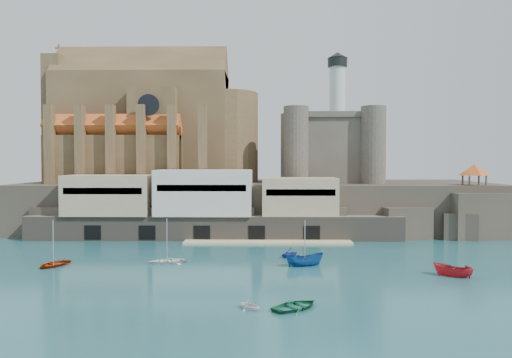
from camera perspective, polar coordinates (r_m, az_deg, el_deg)
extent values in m
plane|color=#194C54|center=(72.27, -0.11, -9.62)|extent=(300.00, 300.00, 0.00)
cube|color=#2B2620|center=(111.20, 0.21, -2.93)|extent=(100.00, 34.00, 10.00)
cube|color=#2B2620|center=(102.71, -21.68, -4.60)|extent=(9.00, 5.00, 6.00)
cube|color=#2B2620|center=(97.75, -12.94, -4.84)|extent=(9.00, 5.00, 6.00)
cube|color=#2B2620|center=(95.18, -2.91, -4.98)|extent=(9.00, 5.00, 6.00)
cube|color=#2B2620|center=(95.61, 7.35, -4.96)|extent=(9.00, 5.00, 6.00)
cube|color=#2B2620|center=(98.73, 16.64, -4.81)|extent=(9.00, 5.00, 6.00)
cube|color=#685E53|center=(94.53, -4.77, -5.49)|extent=(70.00, 6.00, 4.50)
cube|color=#CCBE88|center=(89.95, 1.35, -7.22)|extent=(30.00, 4.00, 0.40)
cube|color=black|center=(96.45, -18.14, -5.82)|extent=(3.00, 0.40, 2.60)
cube|color=black|center=(93.71, -12.31, -6.00)|extent=(3.00, 0.40, 2.60)
cube|color=black|center=(91.98, -6.20, -6.11)|extent=(3.00, 0.40, 2.60)
cube|color=black|center=(91.31, 0.08, -6.16)|extent=(3.00, 0.40, 2.60)
cube|color=black|center=(91.74, 6.37, -6.13)|extent=(3.00, 0.40, 2.60)
cube|color=tan|center=(98.87, -16.35, -1.74)|extent=(16.00, 9.00, 7.50)
cube|color=beige|center=(95.11, -5.93, -1.51)|extent=(18.00, 9.00, 8.50)
cube|color=tan|center=(94.76, 4.96, -1.98)|extent=(14.00, 8.00, 7.00)
cube|color=brown|center=(116.22, -12.77, 5.62)|extent=(38.00, 14.00, 24.00)
cube|color=brown|center=(117.60, -12.82, 11.46)|extent=(38.00, 13.01, 13.01)
cylinder|color=brown|center=(113.20, -3.34, 4.75)|extent=(14.00, 14.00, 20.00)
cube|color=brown|center=(115.25, -10.82, 4.67)|extent=(10.00, 20.00, 20.00)
cube|color=brown|center=(107.86, -15.99, 2.16)|extent=(28.00, 5.00, 10.00)
cube|color=brown|center=(126.17, -13.50, 2.14)|extent=(28.00, 5.00, 10.00)
cube|color=#BC5120|center=(108.09, -16.03, 5.66)|extent=(28.00, 5.66, 5.66)
cube|color=#BC5120|center=(126.37, -13.53, 5.14)|extent=(28.00, 5.66, 5.66)
cube|color=brown|center=(122.20, -21.53, 6.29)|extent=(4.00, 10.00, 28.00)
cylinder|color=black|center=(103.97, -12.19, 8.27)|extent=(4.40, 0.30, 4.40)
cube|color=brown|center=(109.20, -22.52, 3.65)|extent=(1.60, 2.20, 16.00)
cube|color=brown|center=(106.90, -19.46, 3.73)|extent=(1.60, 2.20, 16.00)
cube|color=brown|center=(104.93, -16.27, 3.80)|extent=(1.60, 2.20, 16.00)
cube|color=brown|center=(103.28, -12.97, 3.86)|extent=(1.60, 2.20, 16.00)
cube|color=brown|center=(101.99, -9.58, 3.90)|extent=(1.60, 2.20, 16.00)
cube|color=brown|center=(101.06, -6.11, 3.94)|extent=(1.60, 2.20, 16.00)
cube|color=#484238|center=(112.80, 8.38, 3.22)|extent=(16.00, 16.00, 14.00)
cube|color=#484238|center=(113.20, 8.40, 6.96)|extent=(17.00, 17.00, 1.20)
cylinder|color=#484238|center=(104.07, 4.59, 3.89)|extent=(5.20, 5.20, 16.00)
cylinder|color=#484238|center=(106.34, 13.24, 3.80)|extent=(5.20, 5.20, 16.00)
cylinder|color=#484238|center=(120.03, 4.08, 3.64)|extent=(5.20, 5.20, 16.00)
cylinder|color=#484238|center=(122.00, 11.62, 3.57)|extent=(5.20, 5.20, 16.00)
cylinder|color=silver|center=(116.06, 9.27, 9.62)|extent=(3.60, 3.60, 12.00)
cylinder|color=black|center=(117.20, 9.29, 13.01)|extent=(4.40, 4.40, 2.00)
cone|color=black|center=(117.52, 9.30, 13.78)|extent=(4.60, 4.60, 1.40)
cube|color=#2B2620|center=(105.57, 23.62, -3.72)|extent=(12.00, 10.00, 8.70)
cube|color=#2B2620|center=(101.50, 22.18, -4.97)|extent=(6.00, 5.00, 5.00)
cube|color=#2B2620|center=(109.54, 25.62, -4.26)|extent=(5.00, 4.00, 6.00)
cube|color=brown|center=(105.23, 23.65, -1.28)|extent=(4.20, 4.20, 0.30)
cylinder|color=brown|center=(103.07, 23.19, -0.53)|extent=(0.36, 0.36, 3.20)
cylinder|color=brown|center=(104.33, 24.82, -0.53)|extent=(0.36, 0.36, 3.20)
cylinder|color=brown|center=(106.03, 22.53, -0.46)|extent=(0.36, 0.36, 3.20)
cylinder|color=brown|center=(107.26, 24.12, -0.45)|extent=(0.36, 0.36, 3.20)
pyramid|color=#BC5120|center=(105.09, 23.69, 0.98)|extent=(6.40, 6.40, 2.20)
imported|color=#932503|center=(76.02, -22.13, -9.19)|extent=(4.05, 2.29, 5.44)
imported|color=silver|center=(50.92, -0.76, -14.62)|extent=(2.75, 2.78, 2.81)
imported|color=#144A8C|center=(70.97, 5.60, -9.85)|extent=(2.53, 2.49, 5.43)
imported|color=#16633C|center=(51.22, 4.59, -14.52)|extent=(3.31, 3.67, 5.38)
imported|color=#B21C26|center=(69.10, 21.57, -10.30)|extent=(2.60, 2.59, 4.90)
imported|color=white|center=(73.84, -10.13, -9.40)|extent=(2.22, 4.02, 5.41)
imported|color=navy|center=(77.06, 3.83, -8.90)|extent=(3.39, 3.39, 3.45)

